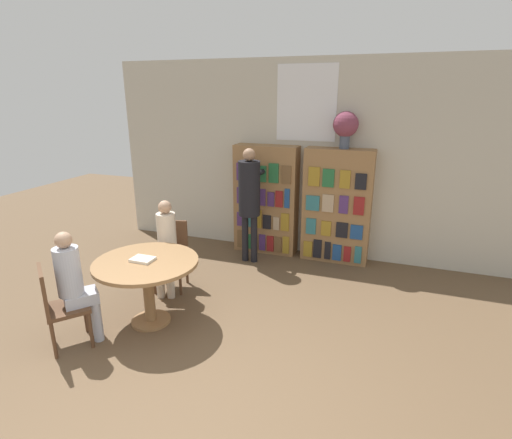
{
  "coord_description": "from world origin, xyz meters",
  "views": [
    {
      "loc": [
        1.38,
        -2.14,
        2.5
      ],
      "look_at": [
        -0.16,
        2.13,
        1.05
      ],
      "focal_mm": 28.0,
      "sensor_mm": 36.0,
      "label": 1
    }
  ],
  "objects_px": {
    "seated_reader_right": "(75,282)",
    "chair_left_side": "(171,251)",
    "bookshelf_left": "(266,200)",
    "bookshelf_right": "(337,206)",
    "chair_near_camera": "(58,303)",
    "seated_reader_left": "(166,243)",
    "flower_vase": "(346,126)",
    "reading_table": "(147,272)",
    "librarian_standing": "(250,194)"
  },
  "relations": [
    {
      "from": "bookshelf_left",
      "to": "reading_table",
      "type": "xyz_separation_m",
      "value": [
        -0.54,
        -2.51,
        -0.24
      ]
    },
    {
      "from": "reading_table",
      "to": "flower_vase",
      "type": "bearing_deg",
      "value": 55.66
    },
    {
      "from": "chair_left_side",
      "to": "bookshelf_left",
      "type": "bearing_deg",
      "value": -130.22
    },
    {
      "from": "seated_reader_left",
      "to": "chair_near_camera",
      "type": "bearing_deg",
      "value": 59.67
    },
    {
      "from": "reading_table",
      "to": "seated_reader_right",
      "type": "distance_m",
      "value": 0.72
    },
    {
      "from": "reading_table",
      "to": "chair_left_side",
      "type": "xyz_separation_m",
      "value": [
        -0.23,
        0.88,
        -0.12
      ]
    },
    {
      "from": "chair_left_side",
      "to": "librarian_standing",
      "type": "bearing_deg",
      "value": -135.95
    },
    {
      "from": "seated_reader_right",
      "to": "librarian_standing",
      "type": "bearing_deg",
      "value": 109.72
    },
    {
      "from": "bookshelf_left",
      "to": "bookshelf_right",
      "type": "xyz_separation_m",
      "value": [
        1.12,
        0.0,
        0.0
      ]
    },
    {
      "from": "reading_table",
      "to": "seated_reader_right",
      "type": "xyz_separation_m",
      "value": [
        -0.45,
        -0.56,
        0.07
      ]
    },
    {
      "from": "chair_near_camera",
      "to": "bookshelf_left",
      "type": "bearing_deg",
      "value": 110.02
    },
    {
      "from": "seated_reader_left",
      "to": "chair_left_side",
      "type": "bearing_deg",
      "value": -90.0
    },
    {
      "from": "flower_vase",
      "to": "reading_table",
      "type": "relative_size",
      "value": 0.46
    },
    {
      "from": "chair_near_camera",
      "to": "chair_left_side",
      "type": "bearing_deg",
      "value": 117.0
    },
    {
      "from": "bookshelf_right",
      "to": "librarian_standing",
      "type": "bearing_deg",
      "value": -157.59
    },
    {
      "from": "bookshelf_left",
      "to": "flower_vase",
      "type": "distance_m",
      "value": 1.67
    },
    {
      "from": "bookshelf_left",
      "to": "seated_reader_right",
      "type": "relative_size",
      "value": 1.41
    },
    {
      "from": "flower_vase",
      "to": "chair_near_camera",
      "type": "relative_size",
      "value": 0.59
    },
    {
      "from": "bookshelf_right",
      "to": "reading_table",
      "type": "relative_size",
      "value": 1.52
    },
    {
      "from": "bookshelf_left",
      "to": "bookshelf_right",
      "type": "height_order",
      "value": "same"
    },
    {
      "from": "flower_vase",
      "to": "seated_reader_right",
      "type": "bearing_deg",
      "value": -125.25
    },
    {
      "from": "reading_table",
      "to": "librarian_standing",
      "type": "height_order",
      "value": "librarian_standing"
    },
    {
      "from": "chair_near_camera",
      "to": "chair_left_side",
      "type": "xyz_separation_m",
      "value": [
        0.34,
        1.58,
        0.0
      ]
    },
    {
      "from": "chair_near_camera",
      "to": "seated_reader_right",
      "type": "bearing_deg",
      "value": 90.0
    },
    {
      "from": "chair_near_camera",
      "to": "bookshelf_right",
      "type": "bearing_deg",
      "value": 94.26
    },
    {
      "from": "seated_reader_right",
      "to": "chair_left_side",
      "type": "bearing_deg",
      "value": 120.31
    },
    {
      "from": "chair_left_side",
      "to": "seated_reader_left",
      "type": "relative_size",
      "value": 0.73
    },
    {
      "from": "bookshelf_left",
      "to": "seated_reader_left",
      "type": "distance_m",
      "value": 1.96
    },
    {
      "from": "seated_reader_right",
      "to": "librarian_standing",
      "type": "height_order",
      "value": "librarian_standing"
    },
    {
      "from": "bookshelf_left",
      "to": "bookshelf_right",
      "type": "bearing_deg",
      "value": 0.02
    },
    {
      "from": "chair_near_camera",
      "to": "seated_reader_left",
      "type": "relative_size",
      "value": 0.73
    },
    {
      "from": "bookshelf_left",
      "to": "chair_near_camera",
      "type": "xyz_separation_m",
      "value": [
        -1.11,
        -3.21,
        -0.36
      ]
    },
    {
      "from": "chair_near_camera",
      "to": "librarian_standing",
      "type": "height_order",
      "value": "librarian_standing"
    },
    {
      "from": "librarian_standing",
      "to": "reading_table",
      "type": "bearing_deg",
      "value": -102.59
    },
    {
      "from": "seated_reader_right",
      "to": "reading_table",
      "type": "bearing_deg",
      "value": 90.0
    },
    {
      "from": "flower_vase",
      "to": "seated_reader_right",
      "type": "relative_size",
      "value": 0.43
    },
    {
      "from": "bookshelf_right",
      "to": "chair_near_camera",
      "type": "relative_size",
      "value": 1.94
    },
    {
      "from": "reading_table",
      "to": "chair_near_camera",
      "type": "xyz_separation_m",
      "value": [
        -0.57,
        -0.7,
        -0.12
      ]
    },
    {
      "from": "flower_vase",
      "to": "reading_table",
      "type": "height_order",
      "value": "flower_vase"
    },
    {
      "from": "chair_near_camera",
      "to": "seated_reader_left",
      "type": "bearing_deg",
      "value": 113.67
    },
    {
      "from": "reading_table",
      "to": "chair_left_side",
      "type": "distance_m",
      "value": 0.91
    },
    {
      "from": "bookshelf_right",
      "to": "seated_reader_left",
      "type": "height_order",
      "value": "bookshelf_right"
    },
    {
      "from": "flower_vase",
      "to": "librarian_standing",
      "type": "xyz_separation_m",
      "value": [
        -1.27,
        -0.51,
        -0.98
      ]
    },
    {
      "from": "chair_near_camera",
      "to": "flower_vase",
      "type": "bearing_deg",
      "value": 93.68
    },
    {
      "from": "librarian_standing",
      "to": "bookshelf_left",
      "type": "bearing_deg",
      "value": 79.65
    },
    {
      "from": "bookshelf_left",
      "to": "seated_reader_left",
      "type": "bearing_deg",
      "value": -111.8
    },
    {
      "from": "chair_left_side",
      "to": "seated_reader_right",
      "type": "xyz_separation_m",
      "value": [
        -0.22,
        -1.43,
        0.19
      ]
    },
    {
      "from": "bookshelf_right",
      "to": "seated_reader_right",
      "type": "relative_size",
      "value": 1.41
    },
    {
      "from": "flower_vase",
      "to": "bookshelf_left",
      "type": "bearing_deg",
      "value": -179.76
    },
    {
      "from": "chair_near_camera",
      "to": "librarian_standing",
      "type": "distance_m",
      "value": 2.95
    }
  ]
}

